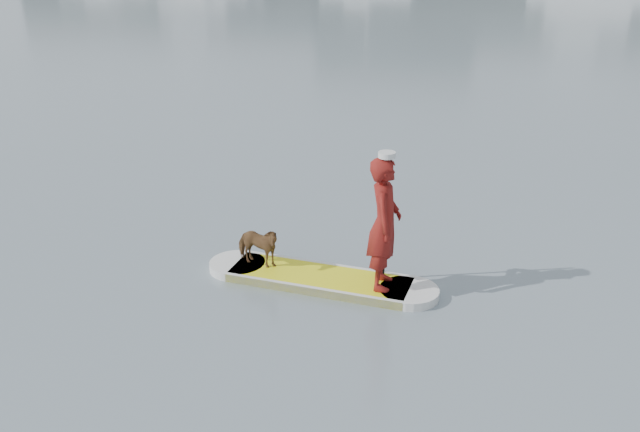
# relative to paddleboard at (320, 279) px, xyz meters

# --- Properties ---
(ground) EXTENTS (140.00, 140.00, 0.00)m
(ground) POSITION_rel_paddleboard_xyz_m (3.63, 2.87, -0.06)
(ground) COLOR slate
(ground) RESTS_ON ground
(paddleboard) EXTENTS (3.29, 1.04, 0.12)m
(paddleboard) POSITION_rel_paddleboard_xyz_m (0.00, 0.00, 0.00)
(paddleboard) COLOR yellow
(paddleboard) RESTS_ON ground
(paddler) EXTENTS (0.47, 0.68, 1.79)m
(paddler) POSITION_rel_paddleboard_xyz_m (0.87, -0.09, 0.95)
(paddler) COLOR maroon
(paddler) RESTS_ON paddleboard
(white_cap) EXTENTS (0.22, 0.22, 0.07)m
(white_cap) POSITION_rel_paddleboard_xyz_m (0.87, -0.09, 1.88)
(white_cap) COLOR silver
(white_cap) RESTS_ON paddler
(dog) EXTENTS (0.77, 0.49, 0.61)m
(dog) POSITION_rel_paddleboard_xyz_m (-0.92, 0.09, 0.36)
(dog) COLOR #543A1C
(dog) RESTS_ON paddleboard
(paddle) EXTENTS (0.10, 0.30, 2.00)m
(paddle) POSITION_rel_paddleboard_xyz_m (0.82, 0.17, 0.74)
(paddle) COLOR black
(paddle) RESTS_ON ground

